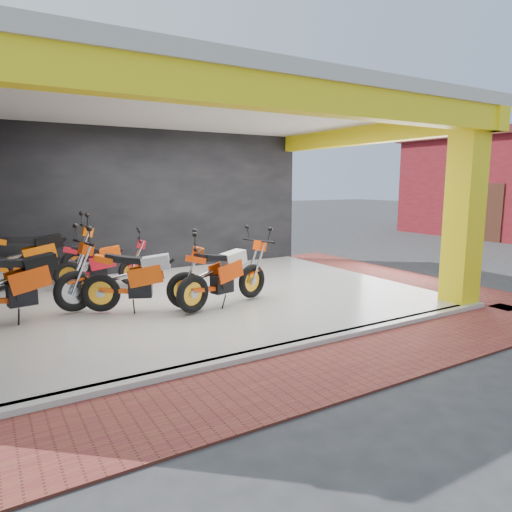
{
  "coord_description": "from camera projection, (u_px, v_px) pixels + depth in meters",
  "views": [
    {
      "loc": [
        -3.61,
        -5.79,
        2.24
      ],
      "look_at": [
        0.67,
        1.31,
        0.9
      ],
      "focal_mm": 32.0,
      "sensor_mm": 36.0,
      "label": 1
    }
  ],
  "objects": [
    {
      "name": "moto_row_b",
      "position": [
        73.0,
        272.0,
        7.47
      ],
      "size": [
        2.39,
        1.21,
        1.4
      ],
      "primitive_type": null,
      "rotation": [
        0.0,
        0.0,
        0.17
      ],
      "color": "#E34309",
      "rests_on": "showroom_floor"
    },
    {
      "name": "showroom_floor",
      "position": [
        208.0,
        298.0,
        8.78
      ],
      "size": [
        8.0,
        6.0,
        0.1
      ],
      "primitive_type": "cube",
      "color": "silver",
      "rests_on": "ground"
    },
    {
      "name": "floor_kerb",
      "position": [
        302.0,
        345.0,
        6.22
      ],
      "size": [
        8.0,
        0.2,
        0.1
      ],
      "primitive_type": "cube",
      "color": "silver",
      "rests_on": "ground"
    },
    {
      "name": "ground",
      "position": [
        263.0,
        328.0,
        7.09
      ],
      "size": [
        80.0,
        80.0,
        0.0
      ],
      "primitive_type": "plane",
      "color": "#2D2D30",
      "rests_on": "ground"
    },
    {
      "name": "header_beam_right",
      "position": [
        367.0,
        135.0,
        10.29
      ],
      "size": [
        0.3,
        6.4,
        0.4
      ],
      "primitive_type": "cube",
      "color": "yellow",
      "rests_on": "corner_column"
    },
    {
      "name": "corner_column",
      "position": [
        464.0,
        210.0,
        8.09
      ],
      "size": [
        0.5,
        0.5,
        3.5
      ],
      "primitive_type": "cube",
      "color": "yellow",
      "rests_on": "ground"
    },
    {
      "name": "showroom_ceiling",
      "position": [
        205.0,
        106.0,
        8.21
      ],
      "size": [
        8.4,
        6.4,
        0.2
      ],
      "primitive_type": "cube",
      "color": "beige",
      "rests_on": "corner_column"
    },
    {
      "name": "moto_row_d",
      "position": [
        77.0,
        250.0,
        9.7
      ],
      "size": [
        2.39,
        0.89,
        1.46
      ],
      "primitive_type": null,
      "rotation": [
        0.0,
        0.0,
        -0.0
      ],
      "color": "#E55E09",
      "rests_on": "showroom_floor"
    },
    {
      "name": "moto_row_c",
      "position": [
        132.0,
        259.0,
        9.39
      ],
      "size": [
        2.02,
        1.15,
        1.17
      ],
      "primitive_type": null,
      "rotation": [
        0.0,
        0.0,
        -0.25
      ],
      "color": "red",
      "rests_on": "showroom_floor"
    },
    {
      "name": "header_beam_front",
      "position": [
        305.0,
        97.0,
        5.72
      ],
      "size": [
        8.4,
        0.3,
        0.4
      ],
      "primitive_type": "cube",
      "color": "yellow",
      "rests_on": "corner_column"
    },
    {
      "name": "paver_front",
      "position": [
        340.0,
        367.0,
        5.57
      ],
      "size": [
        9.0,
        1.4,
        0.03
      ],
      "primitive_type": "cube",
      "color": "brown",
      "rests_on": "ground"
    },
    {
      "name": "moto_row_a",
      "position": [
        185.0,
        272.0,
        7.64
      ],
      "size": [
        2.27,
        1.57,
        1.3
      ],
      "primitive_type": null,
      "rotation": [
        0.0,
        0.0,
        -0.41
      ],
      "color": "#F44E0A",
      "rests_on": "showroom_floor"
    },
    {
      "name": "moto_hero",
      "position": [
        252.0,
        265.0,
        8.37
      ],
      "size": [
        2.24,
        1.29,
        1.29
      ],
      "primitive_type": null,
      "rotation": [
        0.0,
        0.0,
        0.25
      ],
      "color": "#FF450A",
      "rests_on": "showroom_floor"
    },
    {
      "name": "back_wall",
      "position": [
        153.0,
        203.0,
        11.12
      ],
      "size": [
        8.2,
        0.2,
        3.5
      ],
      "primitive_type": "cube",
      "color": "black",
      "rests_on": "ground"
    },
    {
      "name": "paver_right",
      "position": [
        385.0,
        274.0,
        11.23
      ],
      "size": [
        1.4,
        7.0,
        0.03
      ],
      "primitive_type": "cube",
      "color": "brown",
      "rests_on": "ground"
    }
  ]
}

